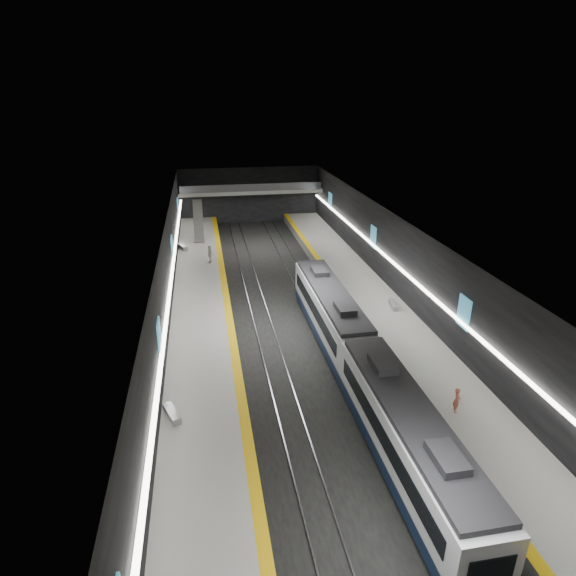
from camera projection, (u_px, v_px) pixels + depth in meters
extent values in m
plane|color=black|center=(295.00, 330.00, 39.54)|extent=(70.00, 70.00, 0.00)
cube|color=beige|center=(296.00, 236.00, 36.47)|extent=(20.00, 70.00, 0.04)
cube|color=black|center=(166.00, 294.00, 36.37)|extent=(0.04, 70.00, 8.00)
cube|color=black|center=(415.00, 277.00, 39.64)|extent=(0.04, 70.00, 8.00)
cube|color=black|center=(250.00, 195.00, 69.81)|extent=(20.00, 0.04, 8.00)
cube|color=slate|center=(203.00, 332.00, 38.12)|extent=(5.00, 70.00, 1.00)
cube|color=#ACACA7|center=(202.00, 326.00, 37.93)|extent=(5.00, 70.00, 0.02)
cube|color=yellow|center=(230.00, 324.00, 38.28)|extent=(0.60, 70.00, 0.02)
cube|color=slate|center=(383.00, 317.00, 40.57)|extent=(5.00, 70.00, 1.00)
cube|color=#ACACA7|center=(383.00, 312.00, 40.38)|extent=(5.00, 70.00, 0.02)
cube|color=yellow|center=(358.00, 314.00, 40.01)|extent=(0.60, 70.00, 0.02)
cube|color=gray|center=(256.00, 332.00, 38.99)|extent=(0.08, 70.00, 0.12)
cube|color=gray|center=(274.00, 331.00, 39.23)|extent=(0.08, 70.00, 0.12)
cube|color=gray|center=(316.00, 327.00, 39.81)|extent=(0.08, 70.00, 0.12)
cube|color=gray|center=(333.00, 326.00, 40.04)|extent=(0.08, 70.00, 0.12)
cube|color=#0F1E39|center=(404.00, 459.00, 24.71)|extent=(2.65, 15.00, 0.80)
cube|color=white|center=(407.00, 433.00, 24.08)|extent=(2.65, 15.00, 2.50)
cube|color=black|center=(410.00, 410.00, 23.54)|extent=(2.44, 14.25, 0.30)
cube|color=black|center=(407.00, 432.00, 24.06)|extent=(2.69, 13.20, 1.00)
cube|color=black|center=(491.00, 570.00, 17.26)|extent=(1.85, 0.05, 1.20)
cube|color=#0F1E39|center=(330.00, 327.00, 38.35)|extent=(2.65, 15.00, 0.80)
cube|color=white|center=(330.00, 308.00, 37.71)|extent=(2.65, 15.00, 2.50)
cube|color=black|center=(331.00, 292.00, 37.17)|extent=(2.44, 14.25, 0.30)
cube|color=black|center=(330.00, 308.00, 37.69)|extent=(2.69, 13.20, 1.00)
cube|color=black|center=(360.00, 358.00, 30.90)|extent=(1.85, 0.05, 1.20)
cube|color=teal|center=(160.00, 338.00, 28.92)|extent=(0.10, 1.50, 2.20)
cube|color=teal|center=(172.00, 248.00, 45.28)|extent=(0.10, 1.50, 2.20)
cube|color=teal|center=(178.00, 207.00, 60.73)|extent=(0.10, 1.50, 2.20)
cube|color=teal|center=(464.00, 312.00, 32.16)|extent=(0.10, 1.50, 2.20)
cube|color=teal|center=(373.00, 237.00, 48.52)|extent=(0.10, 1.50, 2.20)
cube|color=teal|center=(330.00, 201.00, 63.97)|extent=(0.10, 1.50, 2.20)
cube|color=white|center=(169.00, 296.00, 36.48)|extent=(0.25, 68.60, 0.12)
cube|color=white|center=(412.00, 279.00, 39.68)|extent=(0.25, 68.60, 0.12)
cube|color=gray|center=(251.00, 191.00, 67.61)|extent=(20.00, 3.00, 0.50)
cube|color=#47474C|center=(252.00, 188.00, 66.00)|extent=(19.60, 0.08, 1.00)
cube|color=#99999E|center=(198.00, 221.00, 60.83)|extent=(1.20, 7.50, 3.92)
cube|color=#99999E|center=(172.00, 414.00, 27.38)|extent=(1.15, 1.90, 0.45)
cube|color=#99999E|center=(182.00, 247.00, 56.11)|extent=(1.34, 2.09, 0.50)
cube|color=#99999E|center=(394.00, 305.00, 41.14)|extent=(0.77, 1.89, 0.45)
imported|color=#B35442|center=(457.00, 400.00, 27.65)|extent=(0.55, 0.66, 1.54)
imported|color=beige|center=(210.00, 254.00, 51.36)|extent=(0.81, 1.23, 1.95)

